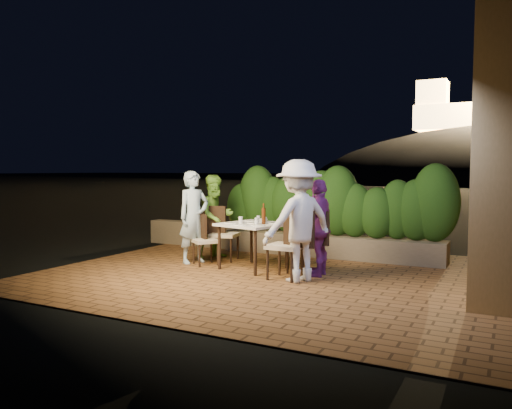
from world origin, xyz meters
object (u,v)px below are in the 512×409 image
Objects in this scene: chair_left_front at (205,240)px; diner_purple at (319,228)px; dining_table at (253,246)px; diner_blue at (194,217)px; diner_green at (216,217)px; parapet_lamp at (223,220)px; beer_bottle at (264,214)px; chair_left_back at (225,233)px; chair_right_back at (305,242)px; diner_white at (299,221)px; bowl at (262,220)px; chair_right_front at (285,245)px.

diner_purple reaches higher than chair_left_front.
chair_left_front reaches higher than dining_table.
chair_left_front is 0.46m from diner_blue.
dining_table is 1.20m from diner_purple.
diner_green is at bearing 15.24° from diner_blue.
parapet_lamp is at bearing 49.15° from diner_green.
beer_bottle is 1.42m from diner_green.
chair_left_back is 2.01m from diner_purple.
beer_bottle reaches higher than chair_left_back.
chair_right_back is (1.68, -0.38, 0.01)m from chair_left_back.
chair_left_back is 0.61× the size of diner_blue.
parapet_lamp is (-1.60, 1.68, 0.20)m from dining_table.
diner_green is (0.08, 0.58, -0.04)m from diner_blue.
diner_white is 0.55m from diner_purple.
bowl is at bearing 120.82° from beer_bottle.
chair_left_back is 1.82m from chair_right_front.
diner_purple is (0.94, 0.03, -0.18)m from beer_bottle.
chair_right_back is (0.88, 0.05, 0.12)m from dining_table.
chair_right_back is at bearing 42.04° from chair_left_front.
bowl is 1.30m from diner_white.
beer_bottle is 0.22× the size of diner_green.
chair_right_front is at bearing -95.08° from diner_green.
diner_green is at bearing -0.57° from chair_right_back.
diner_blue reaches higher than diner_green.
diner_blue is at bearing -11.23° from chair_right_front.
bowl is 0.12× the size of diner_green.
diner_purple reaches higher than dining_table.
chair_right_front is (0.78, -0.77, -0.26)m from bowl.
diner_purple reaches higher than chair_right_front.
beer_bottle is 0.19× the size of diner_white.
dining_table is at bearing -29.01° from chair_right_front.
bowl is 1.13m from chair_right_front.
chair_left_back is 6.96× the size of parapet_lamp.
diner_blue is (-1.94, 0.46, 0.29)m from chair_right_front.
chair_right_back is (0.67, 0.08, -0.42)m from beer_bottle.
chair_right_back reaches higher than dining_table.
chair_left_back is at bearing -57.52° from parapet_lamp.
diner_white is (1.01, -0.82, 0.11)m from bowl.
diner_purple is (1.14, -0.00, 0.37)m from dining_table.
diner_blue is at bearing -164.12° from diner_green.
dining_table is 0.89m from chair_right_back.
bowl is 0.18× the size of chair_left_back.
chair_left_front is (-0.89, -0.37, -0.34)m from bowl.
chair_left_back is at bearing 171.07° from bowl.
diner_white is (1.81, -0.95, 0.40)m from chair_left_back.
diner_green is 1.25m from parapet_lamp.
chair_left_back is at bearing 155.45° from beer_bottle.
diner_green is (-1.07, 0.56, 0.39)m from dining_table.
bowl is at bearing -19.68° from chair_left_back.
diner_purple reaches higher than chair_right_back.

